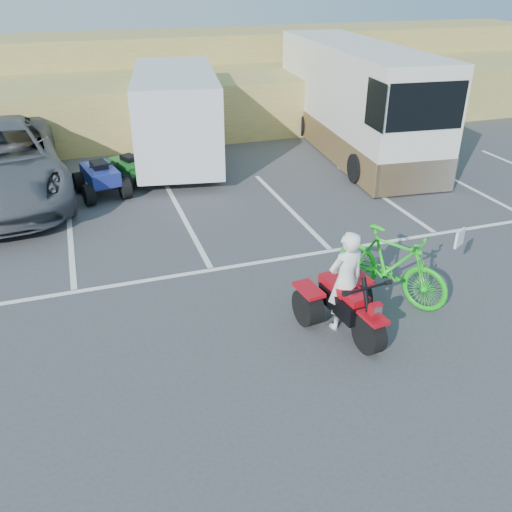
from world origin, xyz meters
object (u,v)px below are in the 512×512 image
object	(u,v)px
rider	(345,281)
green_dirt_bike	(391,265)
quad_atv_blue	(103,195)
rv_motorhome	(353,106)
red_trike_atv	(346,331)
cargo_trailer	(176,114)
quad_atv_green	(132,183)

from	to	relation	value
rider	green_dirt_bike	distance (m)	1.39
green_dirt_bike	quad_atv_blue	world-z (taller)	green_dirt_bike
rv_motorhome	quad_atv_blue	world-z (taller)	rv_motorhome
red_trike_atv	rv_motorhome	xyz separation A→B (m)	(5.01, 9.62, 1.45)
rider	cargo_trailer	size ratio (longest dim) A/B	0.29
rider	red_trike_atv	bearing A→B (deg)	90.00
red_trike_atv	quad_atv_green	size ratio (longest dim) A/B	1.23
cargo_trailer	quad_atv_blue	xyz separation A→B (m)	(-2.58, -2.28, -1.50)
rv_motorhome	red_trike_atv	bearing A→B (deg)	-112.15
red_trike_atv	rv_motorhome	distance (m)	10.94
red_trike_atv	cargo_trailer	distance (m)	10.21
green_dirt_bike	quad_atv_blue	xyz separation A→B (m)	(-4.64, 7.04, -0.68)
green_dirt_bike	quad_atv_blue	bearing A→B (deg)	93.62
green_dirt_bike	cargo_trailer	distance (m)	9.58
red_trike_atv	quad_atv_green	distance (m)	8.86
quad_atv_green	green_dirt_bike	bearing A→B (deg)	-87.42
rv_motorhome	quad_atv_blue	size ratio (longest dim) A/B	5.86
red_trike_atv	cargo_trailer	xyz separation A→B (m)	(-0.84, 10.06, 1.50)
rider	rv_motorhome	world-z (taller)	rv_motorhome
rider	quad_atv_green	bearing A→B (deg)	-79.63
red_trike_atv	green_dirt_bike	size ratio (longest dim) A/B	0.77
rider	quad_atv_blue	xyz separation A→B (m)	(-3.40, 7.64, -0.90)
quad_atv_blue	quad_atv_green	distance (m)	1.11
quad_atv_blue	green_dirt_bike	bearing A→B (deg)	-67.60
rider	rv_motorhome	distance (m)	10.73
green_dirt_bike	rv_motorhome	bearing A→B (deg)	37.06
rider	cargo_trailer	distance (m)	9.97
rider	quad_atv_blue	world-z (taller)	rider
cargo_trailer	rider	bearing A→B (deg)	-75.41
cargo_trailer	quad_atv_green	distance (m)	2.78
cargo_trailer	rv_motorhome	world-z (taller)	rv_motorhome
rv_motorhome	quad_atv_green	distance (m)	7.80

